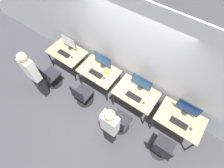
% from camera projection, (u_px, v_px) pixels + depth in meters
% --- Properties ---
extents(ground_plane, '(20.00, 20.00, 0.00)m').
position_uv_depth(ground_plane, '(109.00, 104.00, 4.98)').
color(ground_plane, '#3D3D42').
extents(wall_back, '(12.00, 0.05, 2.80)m').
position_uv_depth(wall_back, '(129.00, 52.00, 4.16)').
color(wall_back, '#B7BCC1').
rests_on(wall_back, ground_plane).
extents(desk_far_left, '(1.07, 0.72, 0.72)m').
position_uv_depth(desk_far_left, '(67.00, 54.00, 5.14)').
color(desk_far_left, tan).
rests_on(desk_far_left, ground_plane).
extents(monitor_far_left, '(0.52, 0.15, 0.46)m').
position_uv_depth(monitor_far_left, '(69.00, 42.00, 4.93)').
color(monitor_far_left, '#2D2D2D').
rests_on(monitor_far_left, desk_far_left).
extents(keyboard_far_left, '(0.41, 0.15, 0.02)m').
position_uv_depth(keyboard_far_left, '(64.00, 54.00, 5.02)').
color(keyboard_far_left, black).
rests_on(keyboard_far_left, desk_far_left).
extents(mouse_far_left, '(0.06, 0.09, 0.03)m').
position_uv_depth(mouse_far_left, '(72.00, 57.00, 4.94)').
color(mouse_far_left, '#333333').
rests_on(mouse_far_left, desk_far_left).
extents(office_chair_far_left, '(0.48, 0.48, 0.89)m').
position_uv_depth(office_chair_far_left, '(50.00, 77.00, 5.03)').
color(office_chair_far_left, black).
rests_on(office_chair_far_left, ground_plane).
extents(person_far_left, '(0.36, 0.23, 1.71)m').
position_uv_depth(person_far_left, '(33.00, 74.00, 4.37)').
color(person_far_left, '#232328').
rests_on(person_far_left, ground_plane).
extents(desk_left, '(1.07, 0.72, 0.72)m').
position_uv_depth(desk_left, '(99.00, 72.00, 4.78)').
color(desk_left, tan).
rests_on(desk_left, ground_plane).
extents(monitor_left, '(0.52, 0.15, 0.46)m').
position_uv_depth(monitor_left, '(103.00, 60.00, 4.58)').
color(monitor_left, '#2D2D2D').
rests_on(monitor_left, desk_left).
extents(keyboard_left, '(0.41, 0.15, 0.02)m').
position_uv_depth(keyboard_left, '(96.00, 74.00, 4.65)').
color(keyboard_left, black).
rests_on(keyboard_left, desk_left).
extents(mouse_left, '(0.06, 0.09, 0.03)m').
position_uv_depth(mouse_left, '(104.00, 78.00, 4.56)').
color(mouse_left, '#333333').
rests_on(mouse_left, desk_left).
extents(office_chair_left, '(0.48, 0.48, 0.89)m').
position_uv_depth(office_chair_left, '(82.00, 95.00, 4.71)').
color(office_chair_left, black).
rests_on(office_chair_left, ground_plane).
extents(desk_right, '(1.07, 0.72, 0.72)m').
position_uv_depth(desk_right, '(136.00, 94.00, 4.41)').
color(desk_right, tan).
rests_on(desk_right, ground_plane).
extents(monitor_right, '(0.52, 0.15, 0.46)m').
position_uv_depth(monitor_right, '(142.00, 82.00, 4.21)').
color(monitor_right, '#2D2D2D').
rests_on(monitor_right, desk_right).
extents(keyboard_right, '(0.41, 0.15, 0.02)m').
position_uv_depth(keyboard_right, '(133.00, 97.00, 4.28)').
color(keyboard_right, black).
rests_on(keyboard_right, desk_right).
extents(mouse_right, '(0.06, 0.09, 0.03)m').
position_uv_depth(mouse_right, '(144.00, 103.00, 4.18)').
color(mouse_right, '#333333').
rests_on(mouse_right, desk_right).
extents(office_chair_right, '(0.48, 0.48, 0.89)m').
position_uv_depth(office_chair_right, '(120.00, 123.00, 4.30)').
color(office_chair_right, black).
rests_on(office_chair_right, ground_plane).
extents(person_right, '(0.36, 0.22, 1.68)m').
position_uv_depth(person_right, '(110.00, 127.00, 3.68)').
color(person_right, '#232328').
rests_on(person_right, ground_plane).
extents(desk_far_right, '(1.07, 0.72, 0.72)m').
position_uv_depth(desk_far_right, '(180.00, 120.00, 4.05)').
color(desk_far_right, tan).
rests_on(desk_far_right, ground_plane).
extents(monitor_far_right, '(0.52, 0.15, 0.46)m').
position_uv_depth(monitor_far_right, '(188.00, 108.00, 3.85)').
color(monitor_far_right, '#2D2D2D').
rests_on(monitor_far_right, desk_far_right).
extents(keyboard_far_right, '(0.41, 0.15, 0.02)m').
position_uv_depth(keyboard_far_right, '(179.00, 123.00, 3.92)').
color(keyboard_far_right, black).
rests_on(keyboard_far_right, desk_far_right).
extents(mouse_far_right, '(0.06, 0.09, 0.03)m').
position_uv_depth(mouse_far_right, '(191.00, 129.00, 3.85)').
color(mouse_far_right, '#333333').
rests_on(mouse_far_right, desk_far_right).
extents(office_chair_far_right, '(0.48, 0.48, 0.89)m').
position_uv_depth(office_chair_far_right, '(162.00, 149.00, 3.97)').
color(office_chair_far_right, black).
rests_on(office_chair_far_right, ground_plane).
extents(placard_left, '(0.16, 0.03, 0.08)m').
position_uv_depth(placard_left, '(107.00, 73.00, 4.62)').
color(placard_left, yellow).
rests_on(placard_left, desk_left).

